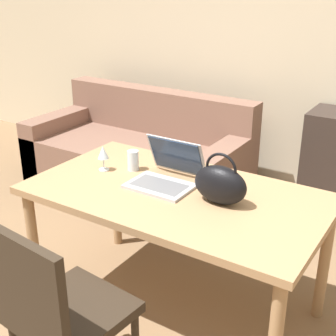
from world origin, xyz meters
TOP-DOWN VIEW (x-y plane):
  - wall_back at (0.00, 2.71)m, footprint 10.00×0.06m
  - dining_table at (-0.09, 0.76)m, footprint 1.55×0.86m
  - chair at (-0.15, -0.05)m, footprint 0.48×0.48m
  - couch at (-1.25, 2.02)m, footprint 1.93×0.93m
  - laptop at (-0.18, 0.83)m, footprint 0.34×0.34m
  - drinking_glass at (-0.44, 0.87)m, footprint 0.07×0.07m
  - wine_glass at (-0.58, 0.78)m, footprint 0.06×0.06m
  - handbag at (0.17, 0.76)m, footprint 0.28×0.13m

SIDE VIEW (x-z plane):
  - couch at x=-1.25m, z-range -0.13..0.69m
  - chair at x=-0.15m, z-range 0.06..0.96m
  - dining_table at x=-0.09m, z-range 0.29..1.03m
  - drinking_glass at x=-0.44m, z-range 0.74..0.86m
  - laptop at x=-0.18m, z-range 0.69..0.92m
  - handbag at x=0.17m, z-range 0.71..0.97m
  - wine_glass at x=-0.58m, z-range 0.77..0.92m
  - wall_back at x=0.00m, z-range 0.00..2.70m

